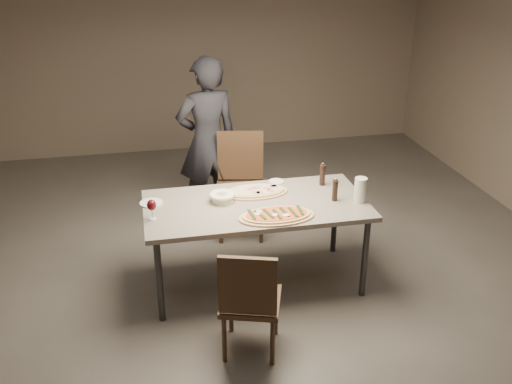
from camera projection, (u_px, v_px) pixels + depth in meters
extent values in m
plane|color=#5C564F|center=(256.00, 282.00, 4.91)|extent=(7.00, 7.00, 0.00)
plane|color=gray|center=(201.00, 46.00, 7.46)|extent=(6.00, 0.00, 6.00)
cube|color=gray|center=(256.00, 205.00, 4.61)|extent=(1.80, 0.90, 0.04)
cylinder|color=#333335|center=(160.00, 281.00, 4.28)|extent=(0.05, 0.05, 0.71)
cylinder|color=#333335|center=(365.00, 258.00, 4.59)|extent=(0.05, 0.05, 0.71)
cylinder|color=#333335|center=(155.00, 235.00, 4.94)|extent=(0.05, 0.05, 0.71)
cylinder|color=#333335|center=(335.00, 217.00, 5.25)|extent=(0.05, 0.05, 0.71)
ellipsoid|color=white|center=(275.00, 214.00, 4.33)|extent=(0.05, 0.05, 0.01)
ellipsoid|color=white|center=(257.00, 214.00, 4.34)|extent=(0.05, 0.05, 0.01)
ellipsoid|color=white|center=(259.00, 211.00, 4.39)|extent=(0.05, 0.05, 0.01)
ellipsoid|color=white|center=(287.00, 215.00, 4.33)|extent=(0.05, 0.05, 0.01)
ellipsoid|color=white|center=(286.00, 215.00, 4.33)|extent=(0.05, 0.05, 0.01)
cube|color=#1F3315|center=(252.00, 214.00, 4.34)|extent=(0.04, 0.17, 0.01)
cube|color=#1F3315|center=(260.00, 215.00, 4.33)|extent=(0.07, 0.17, 0.01)
cube|color=#1F3315|center=(268.00, 214.00, 4.35)|extent=(0.06, 0.17, 0.01)
cube|color=#1F3315|center=(277.00, 214.00, 4.34)|extent=(0.04, 0.17, 0.01)
cube|color=#1F3315|center=(284.00, 212.00, 4.38)|extent=(0.05, 0.17, 0.01)
cube|color=#1F3315|center=(293.00, 212.00, 4.38)|extent=(0.05, 0.17, 0.01)
cube|color=#1F3315|center=(300.00, 210.00, 4.41)|extent=(0.03, 0.17, 0.01)
cylinder|color=tan|center=(256.00, 192.00, 4.71)|extent=(0.07, 0.07, 0.00)
cylinder|color=tan|center=(275.00, 186.00, 4.83)|extent=(0.07, 0.07, 0.00)
cylinder|color=tan|center=(271.00, 190.00, 4.75)|extent=(0.07, 0.07, 0.00)
cylinder|color=tan|center=(273.00, 185.00, 4.85)|extent=(0.07, 0.07, 0.00)
cylinder|color=tan|center=(260.00, 192.00, 4.71)|extent=(0.07, 0.07, 0.00)
cylinder|color=tan|center=(257.00, 187.00, 4.80)|extent=(0.07, 0.07, 0.00)
cylinder|color=tan|center=(251.00, 189.00, 4.78)|extent=(0.07, 0.07, 0.00)
cylinder|color=tan|center=(267.00, 188.00, 4.79)|extent=(0.07, 0.07, 0.00)
cylinder|color=beige|center=(222.00, 198.00, 4.62)|extent=(0.18, 0.18, 0.07)
torus|color=beige|center=(222.00, 195.00, 4.61)|extent=(0.21, 0.21, 0.03)
cube|color=#A78043|center=(225.00, 196.00, 4.62)|extent=(0.06, 0.05, 0.04)
cube|color=#A78043|center=(223.00, 195.00, 4.64)|extent=(0.06, 0.07, 0.04)
cube|color=#A78043|center=(219.00, 195.00, 4.62)|extent=(0.07, 0.07, 0.04)
cube|color=#A78043|center=(220.00, 197.00, 4.60)|extent=(0.07, 0.06, 0.04)
cube|color=#A78043|center=(223.00, 197.00, 4.59)|extent=(0.05, 0.06, 0.04)
cylinder|color=white|center=(276.00, 182.00, 4.99)|extent=(0.13, 0.13, 0.02)
cylinder|color=olive|center=(276.00, 181.00, 4.99)|extent=(0.09, 0.09, 0.00)
cylinder|color=black|center=(322.00, 176.00, 4.91)|extent=(0.05, 0.05, 0.17)
cylinder|color=black|center=(323.00, 166.00, 4.87)|extent=(0.05, 0.05, 0.02)
sphere|color=gold|center=(323.00, 164.00, 4.86)|extent=(0.02, 0.02, 0.02)
cylinder|color=black|center=(335.00, 192.00, 4.62)|extent=(0.04, 0.04, 0.16)
cylinder|color=black|center=(336.00, 181.00, 4.59)|extent=(0.05, 0.05, 0.02)
sphere|color=gold|center=(336.00, 179.00, 4.58)|extent=(0.02, 0.02, 0.02)
cylinder|color=silver|center=(360.00, 190.00, 4.59)|extent=(0.10, 0.10, 0.21)
cylinder|color=silver|center=(153.00, 219.00, 4.35)|extent=(0.06, 0.06, 0.01)
cylinder|color=silver|center=(152.00, 214.00, 4.33)|extent=(0.01, 0.01, 0.08)
ellipsoid|color=#4D0B11|center=(152.00, 205.00, 4.30)|extent=(0.07, 0.07, 0.09)
cylinder|color=white|center=(151.00, 203.00, 4.59)|extent=(0.18, 0.18, 0.01)
cube|color=#402B1B|center=(251.00, 301.00, 3.97)|extent=(0.51, 0.51, 0.04)
cylinder|color=#402B1B|center=(224.00, 339.00, 3.92)|extent=(0.03, 0.03, 0.38)
cylinder|color=#402B1B|center=(273.00, 342.00, 3.89)|extent=(0.03, 0.03, 0.38)
cylinder|color=#402B1B|center=(231.00, 310.00, 4.23)|extent=(0.03, 0.03, 0.38)
cylinder|color=#402B1B|center=(276.00, 313.00, 4.20)|extent=(0.03, 0.03, 0.38)
cube|color=#402B1B|center=(248.00, 286.00, 3.70)|extent=(0.38, 0.15, 0.43)
cube|color=#402B1B|center=(241.00, 191.00, 5.53)|extent=(0.55, 0.55, 0.04)
cylinder|color=#402B1B|center=(260.00, 205.00, 5.81)|extent=(0.04, 0.04, 0.44)
cylinder|color=#402B1B|center=(222.00, 205.00, 5.80)|extent=(0.04, 0.04, 0.44)
cylinder|color=#402B1B|center=(261.00, 222.00, 5.45)|extent=(0.04, 0.04, 0.44)
cylinder|color=#402B1B|center=(221.00, 223.00, 5.44)|extent=(0.04, 0.04, 0.44)
cube|color=#402B1B|center=(240.00, 155.00, 5.60)|extent=(0.45, 0.12, 0.49)
imported|color=black|center=(207.00, 142.00, 5.67)|extent=(0.68, 0.51, 1.71)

